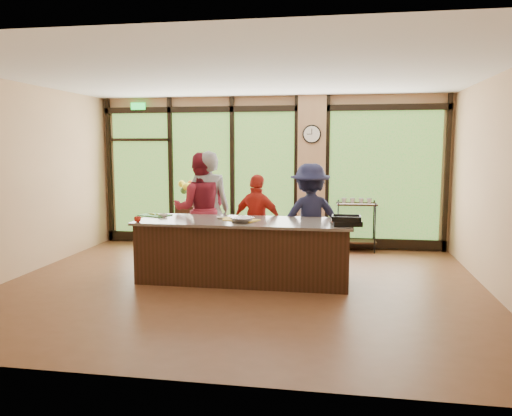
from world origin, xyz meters
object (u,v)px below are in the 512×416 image
(cook_left, at_px, (208,209))
(bar_cart, at_px, (356,219))
(island_base, at_px, (244,252))
(flower_stand, at_px, (192,228))
(cook_right, at_px, (310,218))
(roasting_pan, at_px, (346,223))

(cook_left, height_order, bar_cart, cook_left)
(island_base, relative_size, bar_cart, 3.00)
(flower_stand, distance_m, bar_cart, 3.19)
(cook_right, bearing_deg, roasting_pan, 102.82)
(cook_left, xyz_separation_m, flower_stand, (-0.64, 1.12, -0.53))
(cook_left, distance_m, roasting_pan, 2.52)
(flower_stand, bearing_deg, cook_right, -7.57)
(island_base, relative_size, cook_left, 1.60)
(cook_left, bearing_deg, island_base, 121.51)
(island_base, distance_m, flower_stand, 2.42)
(cook_right, relative_size, flower_stand, 1.96)
(island_base, height_order, bar_cart, bar_cart)
(cook_left, bearing_deg, roasting_pan, 143.47)
(roasting_pan, bearing_deg, cook_left, 143.16)
(island_base, bearing_deg, roasting_pan, -9.25)
(flower_stand, relative_size, bar_cart, 0.86)
(island_base, xyz_separation_m, roasting_pan, (1.50, -0.24, 0.52))
(cook_right, height_order, roasting_pan, cook_right)
(cook_left, xyz_separation_m, bar_cart, (2.51, 1.60, -0.35))
(cook_right, height_order, flower_stand, cook_right)
(island_base, distance_m, bar_cart, 3.00)
(flower_stand, bearing_deg, cook_left, -40.37)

